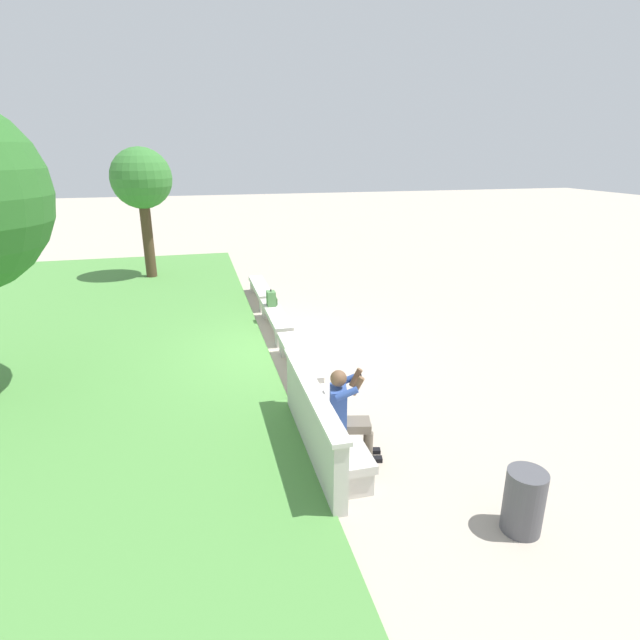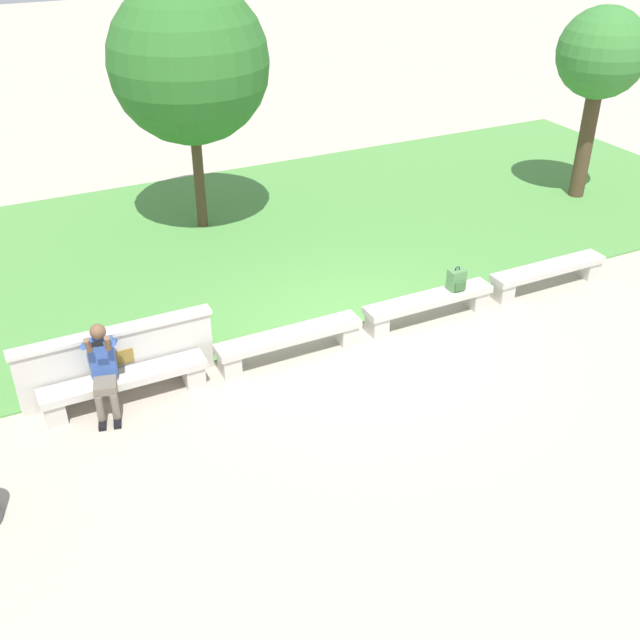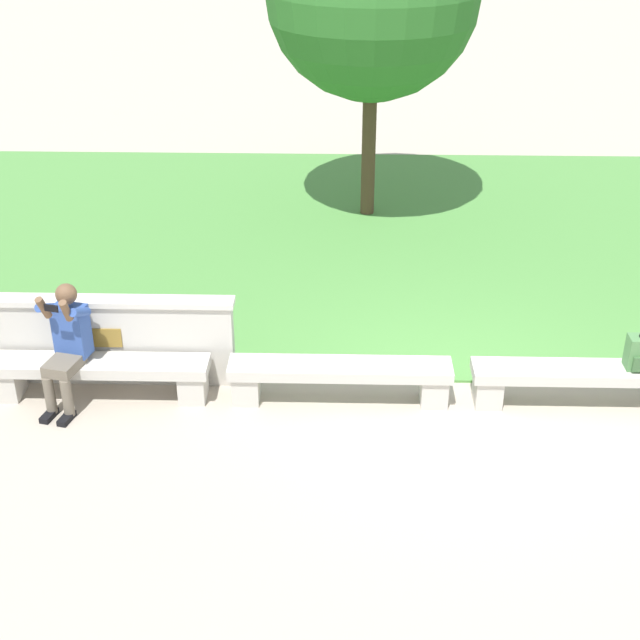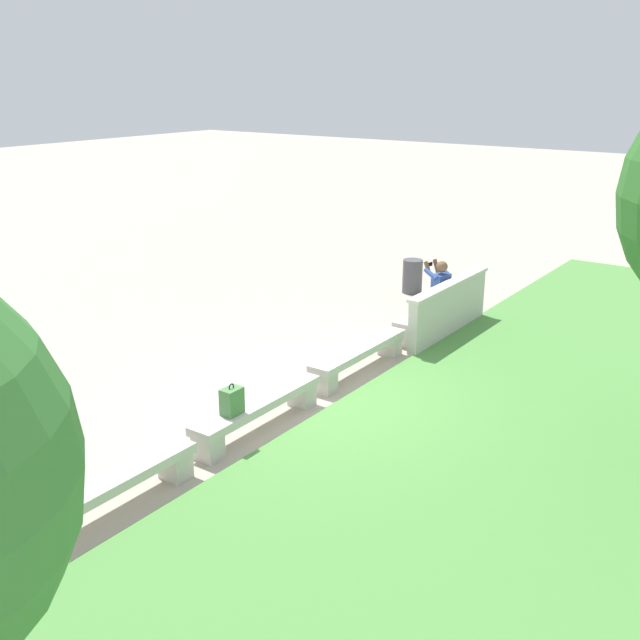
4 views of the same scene
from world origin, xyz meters
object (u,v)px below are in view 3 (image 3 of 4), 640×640
(bench_near, at_px, (340,375))
(person_photographer, at_px, (67,340))
(bench_mid, at_px, (584,379))
(bench_main, at_px, (99,372))

(bench_near, height_order, person_photographer, person_photographer)
(bench_near, distance_m, person_photographer, 2.85)
(bench_mid, bearing_deg, bench_main, 180.00)
(bench_mid, height_order, person_photographer, person_photographer)
(bench_near, xyz_separation_m, bench_mid, (2.56, 0.00, 0.00))
(bench_near, height_order, bench_mid, same)
(person_photographer, bearing_deg, bench_mid, 0.80)
(bench_main, distance_m, person_photographer, 0.51)
(bench_near, xyz_separation_m, person_photographer, (-2.82, -0.08, 0.43))
(bench_main, relative_size, person_photographer, 1.78)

